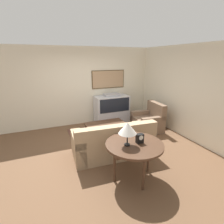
% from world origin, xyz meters
% --- Properties ---
extents(ground_plane, '(12.00, 12.00, 0.00)m').
position_xyz_m(ground_plane, '(0.00, 0.00, 0.00)').
color(ground_plane, brown).
extents(wall_back, '(12.00, 0.10, 2.70)m').
position_xyz_m(wall_back, '(0.02, 2.13, 1.35)').
color(wall_back, beige).
rests_on(wall_back, ground_plane).
extents(wall_right, '(0.06, 12.00, 2.70)m').
position_xyz_m(wall_right, '(2.63, 0.00, 1.35)').
color(wall_right, beige).
rests_on(wall_right, ground_plane).
extents(area_rug, '(2.15, 1.78, 0.01)m').
position_xyz_m(area_rug, '(0.43, 0.77, 0.01)').
color(area_rug, brown).
rests_on(area_rug, ground_plane).
extents(tv, '(1.23, 0.60, 1.10)m').
position_xyz_m(tv, '(1.03, 1.76, 0.52)').
color(tv, silver).
rests_on(tv, ground_plane).
extents(couch, '(1.99, 1.02, 0.88)m').
position_xyz_m(couch, '(0.17, -0.38, 0.32)').
color(couch, tan).
rests_on(couch, ground_plane).
extents(armchair, '(0.87, 0.95, 0.92)m').
position_xyz_m(armchair, '(1.87, 0.60, 0.30)').
color(armchair, brown).
rests_on(armchair, ground_plane).
extents(coffee_table, '(1.17, 0.56, 0.45)m').
position_xyz_m(coffee_table, '(0.36, 0.67, 0.40)').
color(coffee_table, '#472D1E').
rests_on(coffee_table, ground_plane).
extents(console_table, '(1.11, 1.11, 0.77)m').
position_xyz_m(console_table, '(0.19, -1.36, 0.70)').
color(console_table, '#472D1E').
rests_on(console_table, ground_plane).
extents(table_lamp, '(0.33, 0.33, 0.45)m').
position_xyz_m(table_lamp, '(0.03, -1.37, 1.11)').
color(table_lamp, black).
rests_on(table_lamp, console_table).
extents(mantel_clock, '(0.14, 0.10, 0.18)m').
position_xyz_m(mantel_clock, '(0.30, -1.37, 0.86)').
color(mantel_clock, black).
rests_on(mantel_clock, console_table).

